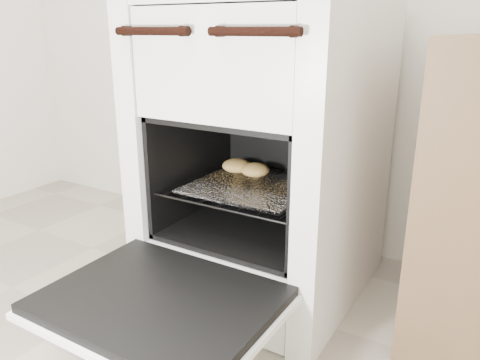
{
  "coord_description": "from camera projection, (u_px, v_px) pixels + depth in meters",
  "views": [
    {
      "loc": [
        0.7,
        -0.09,
        0.83
      ],
      "look_at": [
        0.04,
        1.01,
        0.41
      ],
      "focal_mm": 35.0,
      "sensor_mm": 36.0,
      "label": 1
    }
  ],
  "objects": [
    {
      "name": "foil_sheet",
      "position": [
        251.0,
        187.0,
        1.41
      ],
      "size": [
        0.35,
        0.31,
        0.01
      ],
      "primitive_type": "cube",
      "color": "silver",
      "rests_on": "oven_rack"
    },
    {
      "name": "oven_door",
      "position": [
        160.0,
        303.0,
        1.11
      ],
      "size": [
        0.55,
        0.43,
        0.04
      ],
      "color": "black",
      "rests_on": "stove"
    },
    {
      "name": "stove",
      "position": [
        265.0,
        152.0,
        1.46
      ],
      "size": [
        0.62,
        0.69,
        0.94
      ],
      "color": "white",
      "rests_on": "ground"
    },
    {
      "name": "oven_rack",
      "position": [
        254.0,
        187.0,
        1.43
      ],
      "size": [
        0.45,
        0.43,
        0.01
      ],
      "color": "black",
      "rests_on": "stove"
    },
    {
      "name": "baked_rolls",
      "position": [
        261.0,
        170.0,
        1.49
      ],
      "size": [
        0.36,
        0.14,
        0.04
      ],
      "color": "#DCAA58",
      "rests_on": "foil_sheet"
    }
  ]
}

